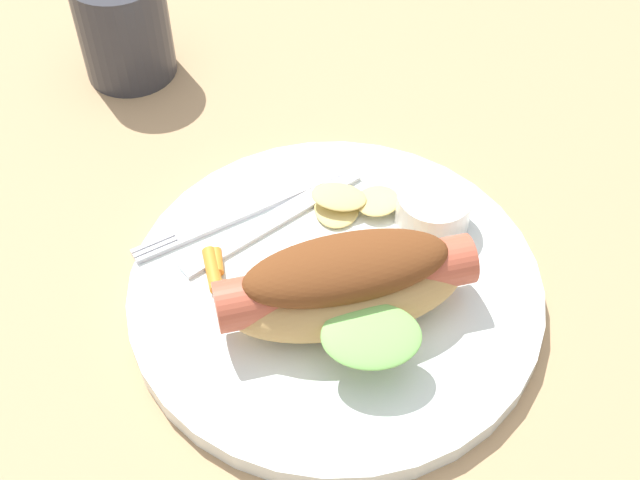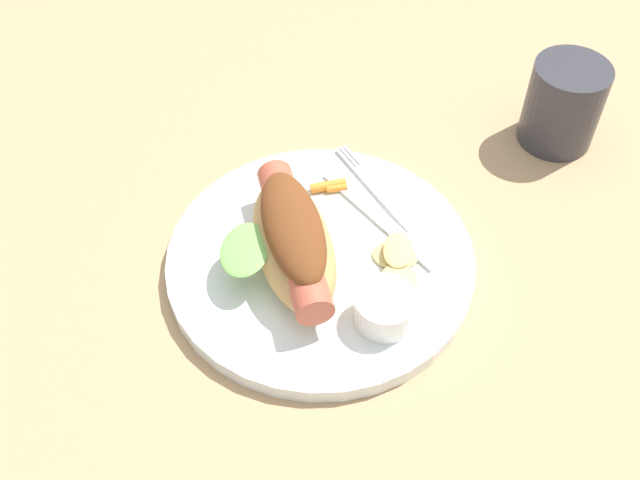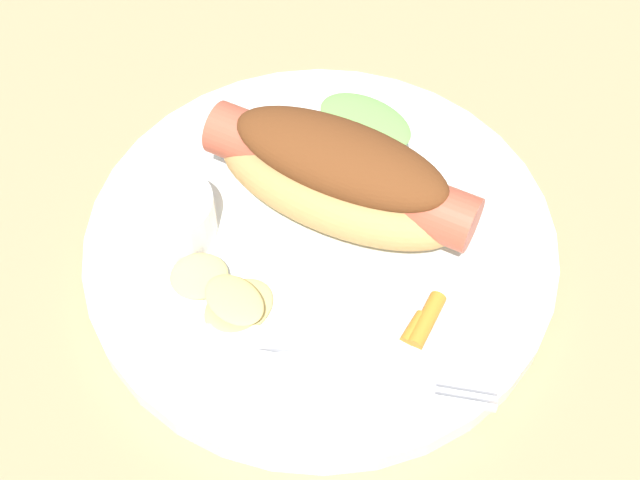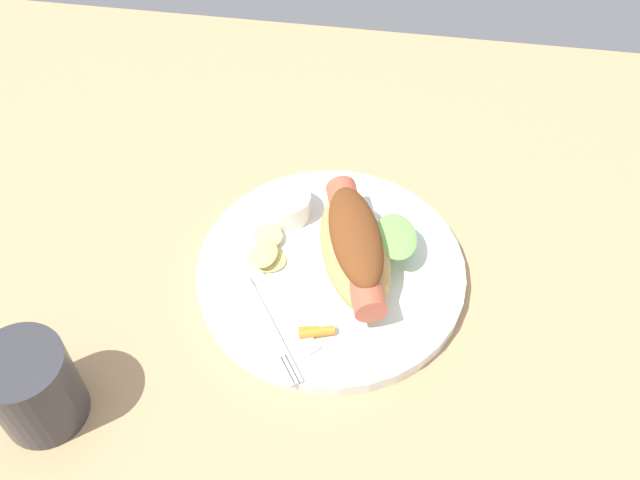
% 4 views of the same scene
% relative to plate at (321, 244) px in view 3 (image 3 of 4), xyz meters
% --- Properties ---
extents(ground_plane, '(1.20, 0.90, 0.02)m').
position_rel_plate_xyz_m(ground_plane, '(0.04, -0.01, -0.02)').
color(ground_plane, tan).
extents(plate, '(0.28, 0.28, 0.02)m').
position_rel_plate_xyz_m(plate, '(0.00, 0.00, 0.00)').
color(plate, white).
rests_on(plate, ground_plane).
extents(hot_dog, '(0.12, 0.17, 0.06)m').
position_rel_plate_xyz_m(hot_dog, '(0.02, 0.01, 0.04)').
color(hot_dog, tan).
rests_on(hot_dog, plate).
extents(sauce_ramekin, '(0.05, 0.05, 0.03)m').
position_rel_plate_xyz_m(sauce_ramekin, '(-0.06, 0.06, 0.02)').
color(sauce_ramekin, white).
rests_on(sauce_ramekin, plate).
extents(fork, '(0.10, 0.14, 0.00)m').
position_rel_plate_xyz_m(fork, '(-0.06, -0.07, 0.01)').
color(fork, silver).
rests_on(fork, plate).
extents(knife, '(0.11, 0.12, 0.00)m').
position_rel_plate_xyz_m(knife, '(-0.05, -0.05, 0.01)').
color(knife, silver).
rests_on(knife, plate).
extents(chips_pile, '(0.05, 0.07, 0.02)m').
position_rel_plate_xyz_m(chips_pile, '(-0.07, 0.01, 0.01)').
color(chips_pile, '#D8C170').
rests_on(chips_pile, plate).
extents(carrot_garnish, '(0.04, 0.02, 0.01)m').
position_rel_plate_xyz_m(carrot_garnish, '(-0.00, -0.08, 0.01)').
color(carrot_garnish, orange).
rests_on(carrot_garnish, plate).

